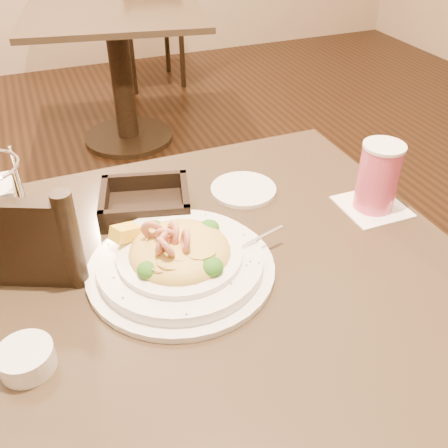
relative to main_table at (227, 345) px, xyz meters
name	(u,v)px	position (x,y,z in m)	size (l,w,h in m)	color
main_table	(227,345)	(0.00, 0.00, 0.00)	(0.90, 0.90, 0.74)	black
background_table	(119,54)	(0.21, 2.06, 0.00)	(1.05, 1.05, 0.74)	black
dining_chair_near	(36,318)	(-0.38, 0.24, -0.01)	(0.55, 0.55, 0.93)	black
dining_chair_far	(149,14)	(0.59, 2.88, -0.01)	(0.43, 0.43, 0.93)	black
pasta_bowl	(180,258)	(-0.09, 0.01, 0.26)	(0.39, 0.35, 0.11)	white
drink_glass	(378,178)	(0.37, 0.06, 0.31)	(0.14, 0.14, 0.15)	white
bread_basket	(145,203)	(-0.10, 0.23, 0.25)	(0.22, 0.20, 0.05)	black
side_plate	(243,189)	(0.13, 0.22, 0.24)	(0.15, 0.15, 0.01)	white
butter_ramekin	(26,359)	(-0.37, -0.11, 0.25)	(0.09, 0.09, 0.04)	white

